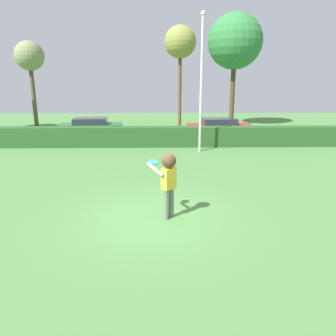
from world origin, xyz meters
TOP-DOWN VIEW (x-y plane):
  - ground_plane at (0.00, 0.00)m, footprint 60.00×60.00m
  - person at (0.38, -0.01)m, footprint 0.82×0.51m
  - frisbee at (-0.05, 0.34)m, footprint 0.26×0.26m
  - lamppost at (2.25, 8.70)m, footprint 0.24×0.24m
  - hedge_row at (0.00, 10.09)m, footprint 26.89×0.90m
  - parked_car_green at (-4.58, 13.63)m, footprint 4.33×2.09m
  - parked_car_red at (4.08, 13.30)m, footprint 4.29×2.00m
  - willow_tree at (1.68, 17.80)m, footprint 2.43×2.43m
  - oak_tree at (-10.00, 18.35)m, footprint 2.25×2.25m
  - birch_tree at (6.07, 18.77)m, footprint 4.32×4.32m

SIDE VIEW (x-z plane):
  - ground_plane at x=0.00m, z-range 0.00..0.00m
  - hedge_row at x=0.00m, z-range 0.00..1.12m
  - parked_car_green at x=-4.58m, z-range 0.06..1.31m
  - parked_car_red at x=4.08m, z-range 0.06..1.31m
  - person at x=0.38m, z-range 0.30..2.11m
  - frisbee at x=-0.05m, z-range 1.44..1.53m
  - lamppost at x=2.25m, z-range 0.32..7.26m
  - oak_tree at x=-10.00m, z-range 2.08..8.75m
  - willow_tree at x=1.68m, z-range 2.56..10.30m
  - birch_tree at x=6.07m, z-range 2.23..11.07m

